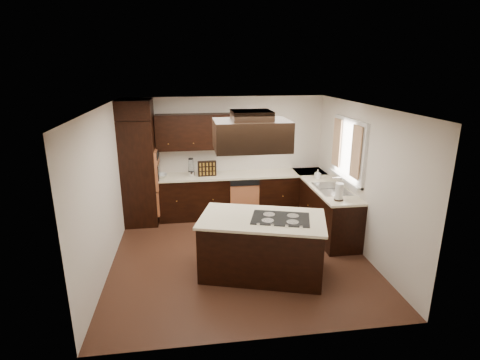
{
  "coord_description": "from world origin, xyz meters",
  "views": [
    {
      "loc": [
        -0.79,
        -5.7,
        3.08
      ],
      "look_at": [
        0.1,
        0.6,
        1.15
      ],
      "focal_mm": 28.0,
      "sensor_mm": 36.0,
      "label": 1
    }
  ],
  "objects_px": {
    "range_hood": "(251,135)",
    "spice_rack": "(207,169)",
    "island": "(262,247)",
    "oven_column": "(140,172)"
  },
  "relations": [
    {
      "from": "spice_rack",
      "to": "oven_column",
      "type": "bearing_deg",
      "value": 176.36
    },
    {
      "from": "range_hood",
      "to": "spice_rack",
      "type": "xyz_separation_m",
      "value": [
        -0.52,
        2.29,
        -1.08
      ]
    },
    {
      "from": "oven_column",
      "to": "island",
      "type": "bearing_deg",
      "value": -48.74
    },
    {
      "from": "oven_column",
      "to": "spice_rack",
      "type": "distance_m",
      "value": 1.35
    },
    {
      "from": "range_hood",
      "to": "spice_rack",
      "type": "bearing_deg",
      "value": 102.88
    },
    {
      "from": "range_hood",
      "to": "spice_rack",
      "type": "relative_size",
      "value": 2.8
    },
    {
      "from": "range_hood",
      "to": "island",
      "type": "bearing_deg",
      "value": -22.92
    },
    {
      "from": "oven_column",
      "to": "spice_rack",
      "type": "relative_size",
      "value": 5.66
    },
    {
      "from": "island",
      "to": "oven_column",
      "type": "bearing_deg",
      "value": 148.05
    },
    {
      "from": "oven_column",
      "to": "island",
      "type": "relative_size",
      "value": 1.18
    }
  ]
}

